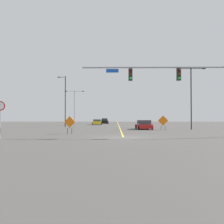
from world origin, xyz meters
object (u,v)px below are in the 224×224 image
(car_black_near, at_px, (105,121))
(car_red_approaching, at_px, (144,125))
(street_lamp_mid_left, at_px, (74,104))
(stop_sign, at_px, (0,113))
(street_lamp_far_right, at_px, (191,93))
(street_lamp_mid_right, at_px, (65,99))
(construction_sign_right_lane, at_px, (70,123))
(car_yellow_distant, at_px, (97,122))
(traffic_signal_assembly, at_px, (178,80))
(construction_sign_median_far, at_px, (163,121))

(car_black_near, relative_size, car_red_approaching, 0.94)
(car_black_near, bearing_deg, street_lamp_mid_left, -111.86)
(stop_sign, distance_m, street_lamp_far_right, 25.87)
(street_lamp_mid_right, xyz_separation_m, car_red_approaching, (13.49, -8.58, -4.41))
(street_lamp_far_right, bearing_deg, street_lamp_mid_right, 154.88)
(construction_sign_right_lane, bearing_deg, car_black_near, 87.24)
(street_lamp_far_right, height_order, car_red_approaching, street_lamp_far_right)
(street_lamp_mid_left, bearing_deg, car_red_approaching, -50.78)
(street_lamp_mid_left, height_order, car_black_near, street_lamp_mid_left)
(street_lamp_mid_right, relative_size, car_yellow_distant, 2.34)
(stop_sign, bearing_deg, car_black_near, 82.34)
(traffic_signal_assembly, bearing_deg, street_lamp_mid_left, 114.98)
(car_yellow_distant, bearing_deg, construction_sign_median_far, -65.21)
(street_lamp_mid_left, xyz_separation_m, car_black_near, (5.82, 14.50, -3.84))
(street_lamp_far_right, xyz_separation_m, car_black_near, (-13.84, 31.24, -4.62))
(construction_sign_median_far, relative_size, car_yellow_distant, 0.51)
(street_lamp_far_right, relative_size, construction_sign_median_far, 4.45)
(street_lamp_mid_left, bearing_deg, street_lamp_far_right, -40.43)
(street_lamp_far_right, distance_m, car_black_near, 34.48)
(street_lamp_mid_right, distance_m, car_black_near, 23.10)
(street_lamp_mid_left, distance_m, car_red_approaching, 20.83)
(street_lamp_far_right, distance_m, construction_sign_right_lane, 18.79)
(stop_sign, bearing_deg, construction_sign_median_far, 42.60)
(traffic_signal_assembly, xyz_separation_m, construction_sign_right_lane, (-10.39, 4.53, -3.84))
(street_lamp_mid_left, relative_size, car_yellow_distant, 1.88)
(street_lamp_far_right, relative_size, car_yellow_distant, 2.26)
(street_lamp_mid_left, height_order, construction_sign_right_lane, street_lamp_mid_left)
(traffic_signal_assembly, relative_size, car_black_near, 2.96)
(street_lamp_mid_right, bearing_deg, car_red_approaching, -32.47)
(street_lamp_far_right, bearing_deg, stop_sign, -141.80)
(stop_sign, relative_size, street_lamp_mid_right, 0.33)
(car_yellow_distant, height_order, car_red_approaching, car_red_approaching)
(construction_sign_right_lane, distance_m, car_black_near, 40.60)
(street_lamp_mid_left, xyz_separation_m, street_lamp_mid_right, (-0.55, -7.27, 0.53))
(stop_sign, distance_m, car_yellow_distant, 38.68)
(traffic_signal_assembly, bearing_deg, street_lamp_far_right, 68.65)
(stop_sign, distance_m, construction_sign_right_lane, 7.96)
(stop_sign, bearing_deg, street_lamp_far_right, 38.20)
(construction_sign_right_lane, bearing_deg, traffic_signal_assembly, -23.57)
(street_lamp_mid_left, distance_m, construction_sign_median_far, 23.90)
(traffic_signal_assembly, height_order, car_red_approaching, traffic_signal_assembly)
(construction_sign_median_far, relative_size, car_black_near, 0.46)
(stop_sign, xyz_separation_m, car_black_near, (6.34, 47.12, -1.48))
(traffic_signal_assembly, distance_m, construction_sign_median_far, 13.18)
(traffic_signal_assembly, relative_size, street_lamp_mid_right, 1.39)
(traffic_signal_assembly, height_order, street_lamp_far_right, street_lamp_far_right)
(street_lamp_mid_right, height_order, car_yellow_distant, street_lamp_mid_right)
(construction_sign_median_far, bearing_deg, construction_sign_right_lane, -145.06)
(street_lamp_mid_left, xyz_separation_m, construction_sign_median_far, (15.37, -18.01, -3.27))
(stop_sign, xyz_separation_m, street_lamp_mid_right, (-0.03, 25.35, 2.89))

